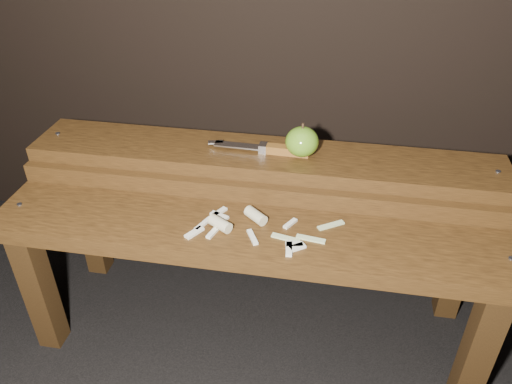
% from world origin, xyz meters
% --- Properties ---
extents(ground, '(60.00, 60.00, 0.00)m').
position_xyz_m(ground, '(0.00, 0.00, 0.00)').
color(ground, black).
extents(bench_front_tier, '(1.20, 0.20, 0.42)m').
position_xyz_m(bench_front_tier, '(0.00, -0.06, 0.35)').
color(bench_front_tier, black).
rests_on(bench_front_tier, ground).
extents(bench_rear_tier, '(1.20, 0.21, 0.50)m').
position_xyz_m(bench_rear_tier, '(0.00, 0.17, 0.41)').
color(bench_rear_tier, black).
rests_on(bench_rear_tier, ground).
extents(apple, '(0.08, 0.08, 0.09)m').
position_xyz_m(apple, '(0.09, 0.17, 0.54)').
color(apple, '#5D8E1D').
rests_on(apple, bench_rear_tier).
extents(knife, '(0.26, 0.04, 0.02)m').
position_xyz_m(knife, '(0.03, 0.17, 0.51)').
color(knife, brown).
rests_on(knife, bench_rear_tier).
extents(apple_scraps, '(0.35, 0.15, 0.03)m').
position_xyz_m(apple_scraps, '(-0.00, -0.04, 0.43)').
color(apple_scraps, beige).
rests_on(apple_scraps, bench_front_tier).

